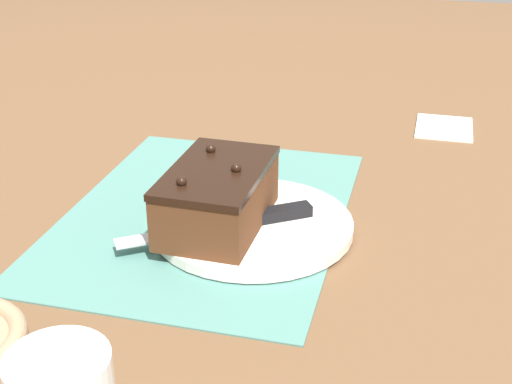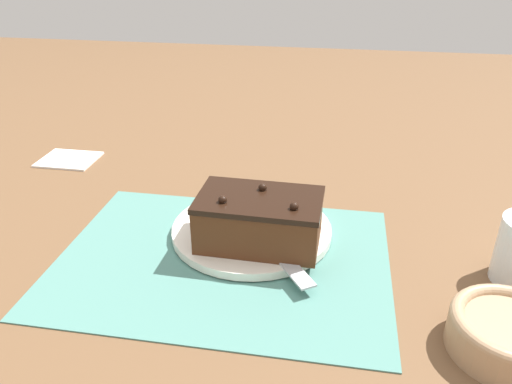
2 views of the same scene
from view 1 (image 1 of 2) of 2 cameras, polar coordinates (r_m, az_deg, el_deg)
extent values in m
plane|color=brown|center=(0.90, -4.04, -1.81)|extent=(3.00, 3.00, 0.00)
cube|color=slate|center=(0.90, -4.04, -1.70)|extent=(0.46, 0.34, 0.00)
cylinder|color=white|center=(0.85, -0.23, -2.63)|extent=(0.24, 0.24, 0.01)
cube|color=#512D19|center=(0.83, -3.09, -0.61)|extent=(0.17, 0.11, 0.06)
cube|color=black|center=(0.82, -3.14, 1.62)|extent=(0.17, 0.11, 0.01)
sphere|color=black|center=(0.78, -5.98, 0.84)|extent=(0.01, 0.01, 0.01)
sphere|color=black|center=(0.81, -1.59, 1.93)|extent=(0.01, 0.01, 0.01)
sphere|color=black|center=(0.86, -3.54, 3.59)|extent=(0.01, 0.01, 0.01)
cube|color=black|center=(0.85, 2.02, -1.70)|extent=(0.06, 0.07, 0.01)
cube|color=#B7BABF|center=(0.82, -5.56, -3.30)|extent=(0.11, 0.14, 0.00)
cube|color=white|center=(1.21, 14.82, 5.09)|extent=(0.11, 0.09, 0.01)
camera|label=2|loc=(1.02, -41.76, 19.25)|focal=35.00mm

